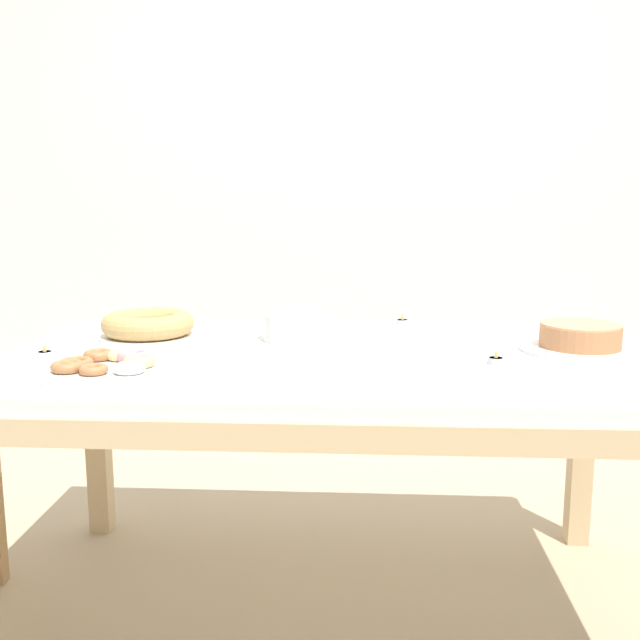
{
  "coord_description": "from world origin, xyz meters",
  "views": [
    {
      "loc": [
        0.08,
        -1.86,
        1.16
      ],
      "look_at": [
        -0.03,
        0.15,
        0.81
      ],
      "focal_mm": 40.0,
      "sensor_mm": 36.0,
      "label": 1
    }
  ],
  "objects_px": {
    "pastry_platter": "(110,366)",
    "tealight_centre": "(402,321)",
    "tealight_left_edge": "(496,360)",
    "cake_golden_bundt": "(148,326)",
    "tealight_near_front": "(45,354)",
    "cake_chocolate_round": "(580,339)",
    "tealight_right_edge": "(565,332)",
    "plate_stack": "(299,326)"
  },
  "relations": [
    {
      "from": "plate_stack",
      "to": "tealight_near_front",
      "type": "relative_size",
      "value": 5.25
    },
    {
      "from": "pastry_platter",
      "to": "tealight_centre",
      "type": "bearing_deg",
      "value": 42.9
    },
    {
      "from": "plate_stack",
      "to": "tealight_right_edge",
      "type": "relative_size",
      "value": 5.25
    },
    {
      "from": "tealight_centre",
      "to": "cake_golden_bundt",
      "type": "bearing_deg",
      "value": -159.46
    },
    {
      "from": "pastry_platter",
      "to": "plate_stack",
      "type": "bearing_deg",
      "value": 44.45
    },
    {
      "from": "cake_chocolate_round",
      "to": "tealight_right_edge",
      "type": "relative_size",
      "value": 7.88
    },
    {
      "from": "cake_golden_bundt",
      "to": "tealight_near_front",
      "type": "xyz_separation_m",
      "value": [
        -0.2,
        -0.25,
        -0.03
      ]
    },
    {
      "from": "cake_chocolate_round",
      "to": "plate_stack",
      "type": "height_order",
      "value": "plate_stack"
    },
    {
      "from": "tealight_left_edge",
      "to": "tealight_centre",
      "type": "height_order",
      "value": "same"
    },
    {
      "from": "tealight_right_edge",
      "to": "tealight_centre",
      "type": "relative_size",
      "value": 1.0
    },
    {
      "from": "pastry_platter",
      "to": "tealight_centre",
      "type": "xyz_separation_m",
      "value": [
        0.73,
        0.68,
        -0.0
      ]
    },
    {
      "from": "cake_chocolate_round",
      "to": "tealight_centre",
      "type": "distance_m",
      "value": 0.59
    },
    {
      "from": "plate_stack",
      "to": "tealight_centre",
      "type": "bearing_deg",
      "value": 40.72
    },
    {
      "from": "tealight_left_edge",
      "to": "tealight_near_front",
      "type": "bearing_deg",
      "value": 179.7
    },
    {
      "from": "plate_stack",
      "to": "tealight_near_front",
      "type": "xyz_separation_m",
      "value": [
        -0.64,
        -0.27,
        -0.03
      ]
    },
    {
      "from": "plate_stack",
      "to": "tealight_right_edge",
      "type": "height_order",
      "value": "plate_stack"
    },
    {
      "from": "cake_golden_bundt",
      "to": "tealight_near_front",
      "type": "distance_m",
      "value": 0.32
    },
    {
      "from": "tealight_centre",
      "to": "tealight_near_front",
      "type": "distance_m",
      "value": 1.09
    },
    {
      "from": "cake_golden_bundt",
      "to": "tealight_right_edge",
      "type": "bearing_deg",
      "value": 6.02
    },
    {
      "from": "tealight_left_edge",
      "to": "tealight_centre",
      "type": "relative_size",
      "value": 1.0
    },
    {
      "from": "tealight_centre",
      "to": "tealight_near_front",
      "type": "xyz_separation_m",
      "value": [
        -0.95,
        -0.54,
        0.0
      ]
    },
    {
      "from": "pastry_platter",
      "to": "plate_stack",
      "type": "relative_size",
      "value": 1.64
    },
    {
      "from": "cake_golden_bundt",
      "to": "pastry_platter",
      "type": "height_order",
      "value": "cake_golden_bundt"
    },
    {
      "from": "cake_golden_bundt",
      "to": "plate_stack",
      "type": "bearing_deg",
      "value": 1.54
    },
    {
      "from": "tealight_right_edge",
      "to": "tealight_left_edge",
      "type": "bearing_deg",
      "value": -125.35
    },
    {
      "from": "tealight_right_edge",
      "to": "tealight_near_front",
      "type": "relative_size",
      "value": 1.0
    },
    {
      "from": "tealight_left_edge",
      "to": "tealight_centre",
      "type": "xyz_separation_m",
      "value": [
        -0.2,
        0.54,
        0.0
      ]
    },
    {
      "from": "cake_chocolate_round",
      "to": "plate_stack",
      "type": "relative_size",
      "value": 1.5
    },
    {
      "from": "cake_chocolate_round",
      "to": "cake_golden_bundt",
      "type": "distance_m",
      "value": 1.21
    },
    {
      "from": "tealight_right_edge",
      "to": "tealight_centre",
      "type": "distance_m",
      "value": 0.5
    },
    {
      "from": "plate_stack",
      "to": "cake_chocolate_round",
      "type": "bearing_deg",
      "value": -8.11
    },
    {
      "from": "plate_stack",
      "to": "tealight_centre",
      "type": "relative_size",
      "value": 5.25
    },
    {
      "from": "pastry_platter",
      "to": "tealight_left_edge",
      "type": "bearing_deg",
      "value": 8.27
    },
    {
      "from": "cake_golden_bundt",
      "to": "tealight_centre",
      "type": "distance_m",
      "value": 0.81
    },
    {
      "from": "cake_chocolate_round",
      "to": "tealight_right_edge",
      "type": "xyz_separation_m",
      "value": [
        0.02,
        0.23,
        -0.02
      ]
    },
    {
      "from": "pastry_platter",
      "to": "tealight_right_edge",
      "type": "bearing_deg",
      "value": 23.53
    },
    {
      "from": "cake_chocolate_round",
      "to": "tealight_centre",
      "type": "bearing_deg",
      "value": 139.97
    },
    {
      "from": "cake_golden_bundt",
      "to": "tealight_centre",
      "type": "relative_size",
      "value": 7.01
    },
    {
      "from": "tealight_centre",
      "to": "tealight_near_front",
      "type": "bearing_deg",
      "value": -150.53
    },
    {
      "from": "tealight_centre",
      "to": "tealight_near_front",
      "type": "relative_size",
      "value": 1.0
    },
    {
      "from": "tealight_centre",
      "to": "tealight_right_edge",
      "type": "bearing_deg",
      "value": -17.76
    },
    {
      "from": "cake_chocolate_round",
      "to": "pastry_platter",
      "type": "relative_size",
      "value": 0.92
    }
  ]
}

